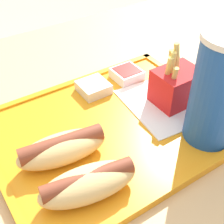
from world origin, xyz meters
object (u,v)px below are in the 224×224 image
object	(u,v)px
hot_dog_near	(62,148)
sauce_cup_ketchup	(127,74)
hot_dog_far	(88,183)
soda_cup	(218,90)
fries_carton	(176,85)
sauce_cup_mayo	(92,88)

from	to	relation	value
hot_dog_near	sauce_cup_ketchup	xyz separation A→B (m)	(-0.20, -0.12, -0.01)
sauce_cup_ketchup	hot_dog_near	bearing A→B (deg)	30.94
sauce_cup_ketchup	hot_dog_far	bearing A→B (deg)	44.04
soda_cup	fries_carton	xyz separation A→B (m)	(-0.01, -0.09, -0.05)
hot_dog_far	fries_carton	size ratio (longest dim) A/B	1.23
soda_cup	sauce_cup_ketchup	size ratio (longest dim) A/B	3.97
hot_dog_far	hot_dog_near	size ratio (longest dim) A/B	1.01
sauce_cup_mayo	hot_dog_far	bearing A→B (deg)	58.11
sauce_cup_mayo	sauce_cup_ketchup	size ratio (longest dim) A/B	1.00
hot_dog_near	hot_dog_far	bearing A→B (deg)	90.00
hot_dog_far	sauce_cup_mayo	size ratio (longest dim) A/B	2.66
soda_cup	hot_dog_far	distance (m)	0.22
soda_cup	sauce_cup_mayo	size ratio (longest dim) A/B	3.97
hot_dog_far	fries_carton	distance (m)	0.24
hot_dog_near	fries_carton	size ratio (longest dim) A/B	1.23
soda_cup	fries_carton	bearing A→B (deg)	-98.91
soda_cup	fries_carton	size ratio (longest dim) A/B	1.84
fries_carton	sauce_cup_ketchup	xyz separation A→B (m)	(0.03, -0.11, -0.02)
hot_dog_far	fries_carton	world-z (taller)	fries_carton
fries_carton	sauce_cup_mayo	xyz separation A→B (m)	(0.11, -0.10, -0.02)
fries_carton	sauce_cup_ketchup	world-z (taller)	fries_carton
sauce_cup_mayo	soda_cup	bearing A→B (deg)	115.09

